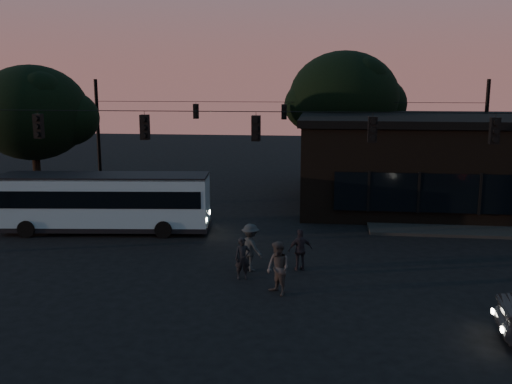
# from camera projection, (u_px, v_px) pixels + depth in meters

# --- Properties ---
(ground) EXTENTS (120.00, 120.00, 0.00)m
(ground) POSITION_uv_depth(u_px,v_px,m) (242.00, 300.00, 19.51)
(ground) COLOR black
(ground) RESTS_ON ground
(sidewalk_far_right) EXTENTS (14.00, 10.00, 0.15)m
(sidewalk_far_right) POSITION_uv_depth(u_px,v_px,m) (490.00, 214.00, 31.76)
(sidewalk_far_right) COLOR black
(sidewalk_far_right) RESTS_ON ground
(sidewalk_far_left) EXTENTS (14.00, 10.00, 0.15)m
(sidewalk_far_left) POSITION_uv_depth(u_px,v_px,m) (48.00, 203.00, 34.76)
(sidewalk_far_left) COLOR black
(sidewalk_far_left) RESTS_ON ground
(building) EXTENTS (15.40, 10.41, 5.40)m
(building) POSITION_uv_depth(u_px,v_px,m) (431.00, 162.00, 33.53)
(building) COLOR black
(building) RESTS_ON ground
(tree_behind) EXTENTS (7.60, 7.60, 9.43)m
(tree_behind) POSITION_uv_depth(u_px,v_px,m) (344.00, 98.00, 39.31)
(tree_behind) COLOR black
(tree_behind) RESTS_ON ground
(tree_left) EXTENTS (6.40, 6.40, 8.30)m
(tree_left) POSITION_uv_depth(u_px,v_px,m) (33.00, 113.00, 32.73)
(tree_left) COLOR black
(tree_left) RESTS_ON ground
(signal_rig_near) EXTENTS (26.24, 0.30, 7.50)m
(signal_rig_near) POSITION_uv_depth(u_px,v_px,m) (256.00, 156.00, 22.56)
(signal_rig_near) COLOR black
(signal_rig_near) RESTS_ON ground
(signal_rig_far) EXTENTS (26.24, 0.30, 7.50)m
(signal_rig_far) POSITION_uv_depth(u_px,v_px,m) (284.00, 129.00, 38.20)
(signal_rig_far) COLOR black
(signal_rig_far) RESTS_ON ground
(bus) EXTENTS (10.41, 3.39, 2.88)m
(bus) POSITION_uv_depth(u_px,v_px,m) (105.00, 200.00, 28.09)
(bus) COLOR #91AEB9
(bus) RESTS_ON ground
(pedestrian_a) EXTENTS (0.67, 0.53, 1.60)m
(pedestrian_a) POSITION_uv_depth(u_px,v_px,m) (243.00, 258.00, 21.49)
(pedestrian_a) COLOR black
(pedestrian_a) RESTS_ON ground
(pedestrian_b) EXTENTS (1.15, 1.17, 1.90)m
(pedestrian_b) POSITION_uv_depth(u_px,v_px,m) (278.00, 268.00, 19.86)
(pedestrian_b) COLOR #363132
(pedestrian_b) RESTS_ON ground
(pedestrian_c) EXTENTS (1.07, 0.73, 1.68)m
(pedestrian_c) POSITION_uv_depth(u_px,v_px,m) (300.00, 250.00, 22.43)
(pedestrian_c) COLOR black
(pedestrian_c) RESTS_ON ground
(pedestrian_d) EXTENTS (1.39, 1.32, 1.89)m
(pedestrian_d) POSITION_uv_depth(u_px,v_px,m) (251.00, 247.00, 22.40)
(pedestrian_d) COLOR #202428
(pedestrian_d) RESTS_ON ground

